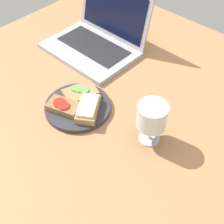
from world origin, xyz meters
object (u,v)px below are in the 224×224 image
object	(u,v)px
wine_glass	(152,117)
laptop	(97,38)
plate	(78,107)
sandwich_with_tomato	(64,106)
sandwich_with_cheese	(88,108)
sandwich_with_cucumber	(80,93)

from	to	relation	value
wine_glass	laptop	size ratio (longest dim) A/B	0.39
plate	laptop	world-z (taller)	laptop
sandwich_with_tomato	laptop	xyz separation A→B (cm)	(-17.71, 33.01, 1.48)
plate	sandwich_with_cheese	distance (cm)	5.09
sandwich_with_tomato	wine_glass	bearing A→B (deg)	20.70
wine_glass	laptop	bearing A→B (deg)	152.77
plate	wine_glass	size ratio (longest dim) A/B	1.57
sandwich_with_cucumber	wine_glass	bearing A→B (deg)	4.61
wine_glass	laptop	xyz separation A→B (cm)	(-44.48, 22.89, -5.11)
sandwich_with_tomato	laptop	world-z (taller)	laptop
sandwich_with_tomato	sandwich_with_cucumber	world-z (taller)	sandwich_with_tomato
sandwich_with_tomato	wine_glass	size ratio (longest dim) A/B	0.87
sandwich_with_cheese	wine_glass	world-z (taller)	wine_glass
sandwich_with_tomato	sandwich_with_cucumber	size ratio (longest dim) A/B	0.96
laptop	plate	bearing A→B (deg)	-55.68
plate	sandwich_with_cheese	xyz separation A→B (cm)	(4.52, 0.35, 2.31)
sandwich_with_cucumber	wine_glass	xyz separation A→B (cm)	(27.38, 2.21, 6.69)
sandwich_with_cheese	wine_glass	size ratio (longest dim) A/B	0.96
plate	laptop	distance (cm)	35.12
sandwich_with_cheese	laptop	world-z (taller)	laptop
wine_glass	sandwich_with_tomato	bearing A→B (deg)	-159.30
laptop	sandwich_with_cheese	bearing A→B (deg)	-49.65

